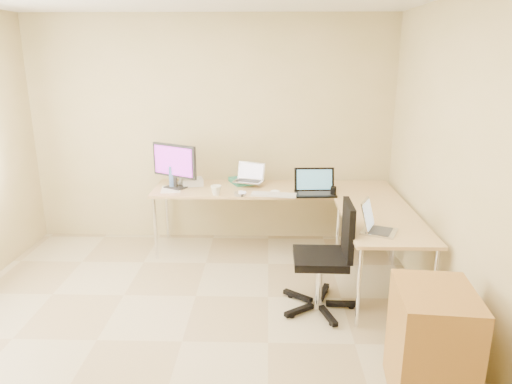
{
  "coord_description": "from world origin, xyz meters",
  "views": [
    {
      "loc": [
        0.66,
        -3.17,
        2.15
      ],
      "look_at": [
        0.55,
        1.1,
        0.9
      ],
      "focal_mm": 32.97,
      "sensor_mm": 36.0,
      "label": 1
    }
  ],
  "objects_px": {
    "laptop_black": "(316,182)",
    "water_bottle": "(172,177)",
    "monitor": "(175,166)",
    "laptop_return": "(380,220)",
    "laptop_center": "(249,173)",
    "office_chair": "(320,255)",
    "desk_fan": "(180,170)",
    "keyboard": "(274,195)",
    "desk_main": "(273,219)",
    "desk_return": "(380,256)",
    "cabinet": "(431,348)",
    "mug": "(216,190)"
  },
  "relations": [
    {
      "from": "laptop_black",
      "to": "water_bottle",
      "type": "height_order",
      "value": "laptop_black"
    },
    {
      "from": "monitor",
      "to": "laptop_return",
      "type": "relative_size",
      "value": 1.8
    },
    {
      "from": "laptop_center",
      "to": "office_chair",
      "type": "height_order",
      "value": "office_chair"
    },
    {
      "from": "desk_fan",
      "to": "laptop_return",
      "type": "bearing_deg",
      "value": -18.46
    },
    {
      "from": "keyboard",
      "to": "laptop_black",
      "type": "bearing_deg",
      "value": 14.81
    },
    {
      "from": "desk_main",
      "to": "office_chair",
      "type": "xyz_separation_m",
      "value": [
        0.39,
        -1.3,
        0.14
      ]
    },
    {
      "from": "laptop_center",
      "to": "office_chair",
      "type": "xyz_separation_m",
      "value": [
        0.67,
        -1.38,
        -0.38
      ]
    },
    {
      "from": "water_bottle",
      "to": "office_chair",
      "type": "distance_m",
      "value": 2.02
    },
    {
      "from": "desk_return",
      "to": "water_bottle",
      "type": "height_order",
      "value": "water_bottle"
    },
    {
      "from": "desk_fan",
      "to": "office_chair",
      "type": "relative_size",
      "value": 0.33
    },
    {
      "from": "laptop_center",
      "to": "water_bottle",
      "type": "height_order",
      "value": "laptop_center"
    },
    {
      "from": "monitor",
      "to": "laptop_center",
      "type": "xyz_separation_m",
      "value": [
        0.81,
        0.1,
        -0.1
      ]
    },
    {
      "from": "desk_return",
      "to": "keyboard",
      "type": "xyz_separation_m",
      "value": [
        -0.97,
        0.7,
        0.38
      ]
    },
    {
      "from": "keyboard",
      "to": "laptop_return",
      "type": "height_order",
      "value": "laptop_return"
    },
    {
      "from": "desk_main",
      "to": "laptop_black",
      "type": "bearing_deg",
      "value": -29.26
    },
    {
      "from": "water_bottle",
      "to": "cabinet",
      "type": "height_order",
      "value": "water_bottle"
    },
    {
      "from": "desk_main",
      "to": "cabinet",
      "type": "relative_size",
      "value": 3.31
    },
    {
      "from": "desk_return",
      "to": "monitor",
      "type": "distance_m",
      "value": 2.36
    },
    {
      "from": "desk_fan",
      "to": "cabinet",
      "type": "relative_size",
      "value": 0.4
    },
    {
      "from": "laptop_black",
      "to": "office_chair",
      "type": "distance_m",
      "value": 1.12
    },
    {
      "from": "desk_main",
      "to": "laptop_black",
      "type": "distance_m",
      "value": 0.71
    },
    {
      "from": "desk_main",
      "to": "monitor",
      "type": "bearing_deg",
      "value": -178.42
    },
    {
      "from": "monitor",
      "to": "office_chair",
      "type": "relative_size",
      "value": 0.59
    },
    {
      "from": "monitor",
      "to": "laptop_center",
      "type": "distance_m",
      "value": 0.82
    },
    {
      "from": "desk_main",
      "to": "cabinet",
      "type": "distance_m",
      "value": 2.6
    },
    {
      "from": "desk_return",
      "to": "water_bottle",
      "type": "relative_size",
      "value": 5.27
    },
    {
      "from": "monitor",
      "to": "cabinet",
      "type": "relative_size",
      "value": 0.72
    },
    {
      "from": "desk_return",
      "to": "office_chair",
      "type": "height_order",
      "value": "office_chair"
    },
    {
      "from": "laptop_center",
      "to": "water_bottle",
      "type": "bearing_deg",
      "value": -155.22
    },
    {
      "from": "keyboard",
      "to": "monitor",
      "type": "bearing_deg",
      "value": 174.38
    },
    {
      "from": "monitor",
      "to": "office_chair",
      "type": "distance_m",
      "value": 2.01
    },
    {
      "from": "desk_fan",
      "to": "laptop_return",
      "type": "xyz_separation_m",
      "value": [
        1.93,
        -1.5,
        -0.05
      ]
    },
    {
      "from": "desk_main",
      "to": "desk_fan",
      "type": "bearing_deg",
      "value": 171.67
    },
    {
      "from": "desk_return",
      "to": "office_chair",
      "type": "distance_m",
      "value": 0.67
    },
    {
      "from": "laptop_return",
      "to": "desk_return",
      "type": "bearing_deg",
      "value": 6.19
    },
    {
      "from": "laptop_center",
      "to": "cabinet",
      "type": "height_order",
      "value": "laptop_center"
    },
    {
      "from": "laptop_center",
      "to": "water_bottle",
      "type": "xyz_separation_m",
      "value": [
        -0.85,
        -0.08,
        -0.03
      ]
    },
    {
      "from": "desk_main",
      "to": "office_chair",
      "type": "distance_m",
      "value": 1.37
    },
    {
      "from": "desk_main",
      "to": "monitor",
      "type": "relative_size",
      "value": 4.57
    },
    {
      "from": "desk_fan",
      "to": "cabinet",
      "type": "bearing_deg",
      "value": -32.1
    },
    {
      "from": "laptop_center",
      "to": "desk_fan",
      "type": "xyz_separation_m",
      "value": [
        -0.79,
        0.08,
        0.01
      ]
    },
    {
      "from": "water_bottle",
      "to": "laptop_return",
      "type": "height_order",
      "value": "water_bottle"
    },
    {
      "from": "desk_main",
      "to": "mug",
      "type": "height_order",
      "value": "mug"
    },
    {
      "from": "office_chair",
      "to": "cabinet",
      "type": "height_order",
      "value": "office_chair"
    },
    {
      "from": "desk_return",
      "to": "office_chair",
      "type": "relative_size",
      "value": 1.33
    },
    {
      "from": "desk_main",
      "to": "desk_return",
      "type": "bearing_deg",
      "value": -45.73
    },
    {
      "from": "laptop_center",
      "to": "desk_fan",
      "type": "height_order",
      "value": "desk_fan"
    },
    {
      "from": "desk_fan",
      "to": "office_chair",
      "type": "bearing_deg",
      "value": -25.73
    },
    {
      "from": "cabinet",
      "to": "monitor",
      "type": "bearing_deg",
      "value": 136.24
    },
    {
      "from": "laptop_return",
      "to": "office_chair",
      "type": "relative_size",
      "value": 0.33
    }
  ]
}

